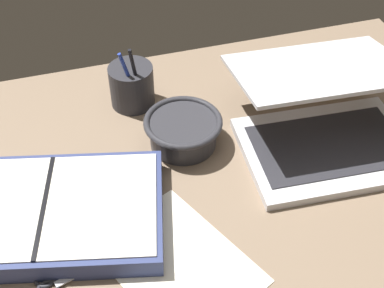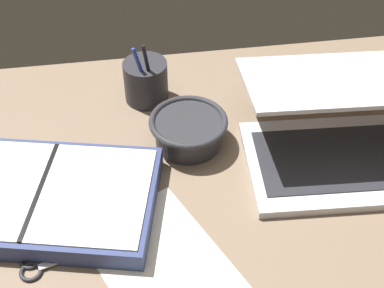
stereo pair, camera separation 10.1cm
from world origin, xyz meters
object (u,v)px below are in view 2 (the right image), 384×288
at_px(laptop, 333,133).
at_px(scissors, 39,264).
at_px(pen_cup, 146,81).
at_px(bowl, 188,130).
at_px(planner, 42,197).

relative_size(laptop, scissors, 2.99).
distance_m(laptop, pen_cup, 0.42).
distance_m(pen_cup, scissors, 0.48).
bearing_deg(scissors, bowl, 36.93).
xyz_separation_m(planner, scissors, (-0.00, -0.13, -0.02)).
xyz_separation_m(laptop, bowl, (-0.28, 0.08, -0.02)).
height_order(laptop, bowl, laptop).
height_order(laptop, scissors, laptop).
bearing_deg(planner, bowl, 37.33).
distance_m(bowl, scissors, 0.39).
height_order(pen_cup, planner, pen_cup).
xyz_separation_m(pen_cup, planner, (-0.22, -0.29, -0.03)).
relative_size(bowl, planner, 0.35).
relative_size(pen_cup, planner, 0.35).
bearing_deg(pen_cup, scissors, -117.65).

